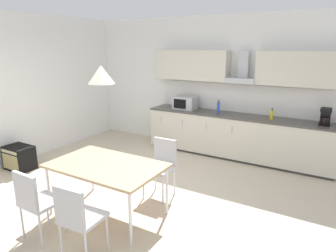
{
  "coord_description": "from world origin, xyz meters",
  "views": [
    {
      "loc": [
        2.52,
        -3.21,
        2.22
      ],
      "look_at": [
        0.23,
        0.7,
        1.0
      ],
      "focal_mm": 32.0,
      "sensor_mm": 36.0,
      "label": 1
    }
  ],
  "objects_px": {
    "bottle_yellow": "(272,115)",
    "guitar_amp": "(19,158)",
    "dining_table": "(106,167)",
    "pendant_lamp": "(101,75)",
    "microwave": "(185,103)",
    "coffee_maker": "(325,117)",
    "bottle_blue": "(218,107)",
    "chair_far_right": "(162,162)",
    "chair_near_left": "(35,198)",
    "chair_near_right": "(77,215)"
  },
  "relations": [
    {
      "from": "dining_table",
      "to": "chair_near_right",
      "type": "bearing_deg",
      "value": -68.1
    },
    {
      "from": "chair_far_right",
      "to": "microwave",
      "type": "bearing_deg",
      "value": 108.42
    },
    {
      "from": "chair_near_right",
      "to": "guitar_amp",
      "type": "bearing_deg",
      "value": 156.89
    },
    {
      "from": "bottle_blue",
      "to": "guitar_amp",
      "type": "relative_size",
      "value": 0.51
    },
    {
      "from": "bottle_yellow",
      "to": "chair_near_left",
      "type": "distance_m",
      "value": 4.22
    },
    {
      "from": "coffee_maker",
      "to": "chair_near_left",
      "type": "xyz_separation_m",
      "value": [
        -2.68,
        -3.84,
        -0.5
      ]
    },
    {
      "from": "dining_table",
      "to": "chair_near_left",
      "type": "relative_size",
      "value": 1.7
    },
    {
      "from": "chair_near_left",
      "to": "chair_near_right",
      "type": "distance_m",
      "value": 0.67
    },
    {
      "from": "bottle_blue",
      "to": "chair_near_left",
      "type": "distance_m",
      "value": 3.92
    },
    {
      "from": "bottle_blue",
      "to": "pendant_lamp",
      "type": "height_order",
      "value": "pendant_lamp"
    },
    {
      "from": "chair_far_right",
      "to": "pendant_lamp",
      "type": "xyz_separation_m",
      "value": [
        -0.33,
        -0.84,
        1.35
      ]
    },
    {
      "from": "chair_near_left",
      "to": "guitar_amp",
      "type": "relative_size",
      "value": 1.67
    },
    {
      "from": "dining_table",
      "to": "chair_near_left",
      "type": "xyz_separation_m",
      "value": [
        -0.34,
        -0.84,
        -0.15
      ]
    },
    {
      "from": "chair_near_right",
      "to": "chair_far_right",
      "type": "bearing_deg",
      "value": 90.17
    },
    {
      "from": "coffee_maker",
      "to": "dining_table",
      "type": "relative_size",
      "value": 0.2
    },
    {
      "from": "coffee_maker",
      "to": "bottle_blue",
      "type": "height_order",
      "value": "coffee_maker"
    },
    {
      "from": "chair_near_right",
      "to": "bottle_blue",
      "type": "bearing_deg",
      "value": 89.29
    },
    {
      "from": "coffee_maker",
      "to": "bottle_blue",
      "type": "distance_m",
      "value": 1.96
    },
    {
      "from": "chair_far_right",
      "to": "chair_near_left",
      "type": "relative_size",
      "value": 1.0
    },
    {
      "from": "dining_table",
      "to": "guitar_amp",
      "type": "distance_m",
      "value": 2.52
    },
    {
      "from": "bottle_blue",
      "to": "guitar_amp",
      "type": "height_order",
      "value": "bottle_blue"
    },
    {
      "from": "chair_far_right",
      "to": "guitar_amp",
      "type": "bearing_deg",
      "value": -170.0
    },
    {
      "from": "coffee_maker",
      "to": "chair_near_left",
      "type": "distance_m",
      "value": 4.71
    },
    {
      "from": "microwave",
      "to": "dining_table",
      "type": "xyz_separation_m",
      "value": [
        0.38,
        -2.97,
        -0.34
      ]
    },
    {
      "from": "microwave",
      "to": "bottle_blue",
      "type": "distance_m",
      "value": 0.76
    },
    {
      "from": "bottle_yellow",
      "to": "chair_far_right",
      "type": "bearing_deg",
      "value": -117.96
    },
    {
      "from": "bottle_blue",
      "to": "chair_far_right",
      "type": "relative_size",
      "value": 0.3
    },
    {
      "from": "chair_near_left",
      "to": "guitar_amp",
      "type": "bearing_deg",
      "value": 150.65
    },
    {
      "from": "bottle_yellow",
      "to": "chair_far_right",
      "type": "height_order",
      "value": "bottle_yellow"
    },
    {
      "from": "microwave",
      "to": "chair_far_right",
      "type": "xyz_separation_m",
      "value": [
        0.71,
        -2.13,
        -0.49
      ]
    },
    {
      "from": "bottle_yellow",
      "to": "coffee_maker",
      "type": "bearing_deg",
      "value": 3.08
    },
    {
      "from": "dining_table",
      "to": "chair_far_right",
      "type": "xyz_separation_m",
      "value": [
        0.33,
        0.84,
        -0.15
      ]
    },
    {
      "from": "chair_near_right",
      "to": "guitar_amp",
      "type": "height_order",
      "value": "chair_near_right"
    },
    {
      "from": "chair_far_right",
      "to": "pendant_lamp",
      "type": "distance_m",
      "value": 1.63
    },
    {
      "from": "pendant_lamp",
      "to": "dining_table",
      "type": "bearing_deg",
      "value": 180.0
    },
    {
      "from": "bottle_blue",
      "to": "pendant_lamp",
      "type": "distance_m",
      "value": 3.14
    },
    {
      "from": "coffee_maker",
      "to": "microwave",
      "type": "bearing_deg",
      "value": -179.44
    },
    {
      "from": "coffee_maker",
      "to": "dining_table",
      "type": "bearing_deg",
      "value": -127.96
    },
    {
      "from": "dining_table",
      "to": "guitar_amp",
      "type": "height_order",
      "value": "dining_table"
    },
    {
      "from": "bottle_yellow",
      "to": "guitar_amp",
      "type": "xyz_separation_m",
      "value": [
        -3.91,
        -2.6,
        -0.75
      ]
    },
    {
      "from": "dining_table",
      "to": "chair_near_right",
      "type": "xyz_separation_m",
      "value": [
        0.34,
        -0.84,
        -0.15
      ]
    },
    {
      "from": "bottle_yellow",
      "to": "chair_far_right",
      "type": "xyz_separation_m",
      "value": [
        -1.12,
        -2.11,
        -0.44
      ]
    },
    {
      "from": "dining_table",
      "to": "pendant_lamp",
      "type": "relative_size",
      "value": 4.63
    },
    {
      "from": "microwave",
      "to": "chair_far_right",
      "type": "relative_size",
      "value": 0.55
    },
    {
      "from": "bottle_blue",
      "to": "chair_near_right",
      "type": "bearing_deg",
      "value": -90.71
    },
    {
      "from": "guitar_amp",
      "to": "microwave",
      "type": "bearing_deg",
      "value": 51.63
    },
    {
      "from": "coffee_maker",
      "to": "chair_far_right",
      "type": "height_order",
      "value": "coffee_maker"
    },
    {
      "from": "microwave",
      "to": "chair_far_right",
      "type": "distance_m",
      "value": 2.3
    },
    {
      "from": "chair_far_right",
      "to": "guitar_amp",
      "type": "height_order",
      "value": "chair_far_right"
    },
    {
      "from": "microwave",
      "to": "bottle_yellow",
      "type": "xyz_separation_m",
      "value": [
        1.83,
        -0.02,
        -0.05
      ]
    }
  ]
}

